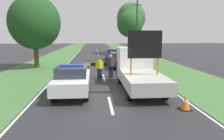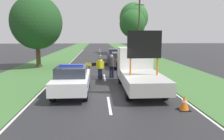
{
  "view_description": "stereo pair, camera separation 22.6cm",
  "coord_description": "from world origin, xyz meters",
  "px_view_note": "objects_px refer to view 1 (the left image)",
  "views": [
    {
      "loc": [
        -0.74,
        -11.38,
        3.14
      ],
      "look_at": [
        0.35,
        1.57,
        1.1
      ],
      "focal_mm": 35.0,
      "sensor_mm": 36.0,
      "label": 1
    },
    {
      "loc": [
        -0.52,
        -11.4,
        3.14
      ],
      "look_at": [
        0.35,
        1.57,
        1.1
      ],
      "focal_mm": 35.0,
      "sensor_mm": 36.0,
      "label": 2
    }
  ],
  "objects_px": {
    "queued_car_hatch_blue": "(113,55)",
    "work_truck": "(138,69)",
    "road_barrier": "(102,65)",
    "roadside_tree_mid_left": "(130,24)",
    "police_car": "(72,79)",
    "queued_car_wagon_maroon": "(119,60)",
    "roadside_tree_near_left": "(131,18)",
    "utility_pole": "(137,29)",
    "pedestrian_civilian": "(111,64)",
    "traffic_cone_centre_front": "(186,102)",
    "police_officer": "(99,66)",
    "traffic_cone_near_police": "(163,84)",
    "roadside_tree_near_right": "(35,22)"
  },
  "relations": [
    {
      "from": "queued_car_wagon_maroon",
      "to": "roadside_tree_near_right",
      "type": "relative_size",
      "value": 0.63
    },
    {
      "from": "police_car",
      "to": "roadside_tree_mid_left",
      "type": "bearing_deg",
      "value": 69.81
    },
    {
      "from": "traffic_cone_near_police",
      "to": "roadside_tree_near_left",
      "type": "distance_m",
      "value": 27.86
    },
    {
      "from": "queued_car_hatch_blue",
      "to": "roadside_tree_near_left",
      "type": "relative_size",
      "value": 0.45
    },
    {
      "from": "road_barrier",
      "to": "pedestrian_civilian",
      "type": "relative_size",
      "value": 1.55
    },
    {
      "from": "queued_car_hatch_blue",
      "to": "pedestrian_civilian",
      "type": "bearing_deg",
      "value": 84.08
    },
    {
      "from": "work_truck",
      "to": "roadside_tree_near_left",
      "type": "bearing_deg",
      "value": -97.1
    },
    {
      "from": "police_officer",
      "to": "pedestrian_civilian",
      "type": "bearing_deg",
      "value": -123.09
    },
    {
      "from": "police_car",
      "to": "traffic_cone_centre_front",
      "type": "bearing_deg",
      "value": -34.74
    },
    {
      "from": "traffic_cone_centre_front",
      "to": "roadside_tree_mid_left",
      "type": "height_order",
      "value": "roadside_tree_mid_left"
    },
    {
      "from": "police_officer",
      "to": "roadside_tree_mid_left",
      "type": "relative_size",
      "value": 0.22
    },
    {
      "from": "queued_car_wagon_maroon",
      "to": "roadside_tree_near_left",
      "type": "relative_size",
      "value": 0.5
    },
    {
      "from": "traffic_cone_centre_front",
      "to": "queued_car_hatch_blue",
      "type": "relative_size",
      "value": 0.16
    },
    {
      "from": "queued_car_hatch_blue",
      "to": "work_truck",
      "type": "bearing_deg",
      "value": 90.75
    },
    {
      "from": "police_officer",
      "to": "traffic_cone_near_police",
      "type": "height_order",
      "value": "police_officer"
    },
    {
      "from": "police_car",
      "to": "queued_car_wagon_maroon",
      "type": "bearing_deg",
      "value": 65.91
    },
    {
      "from": "pedestrian_civilian",
      "to": "police_officer",
      "type": "bearing_deg",
      "value": 178.95
    },
    {
      "from": "queued_car_wagon_maroon",
      "to": "roadside_tree_near_left",
      "type": "bearing_deg",
      "value": -103.48
    },
    {
      "from": "road_barrier",
      "to": "traffic_cone_centre_front",
      "type": "distance_m",
      "value": 8.53
    },
    {
      "from": "road_barrier",
      "to": "roadside_tree_mid_left",
      "type": "height_order",
      "value": "roadside_tree_mid_left"
    },
    {
      "from": "roadside_tree_near_left",
      "to": "utility_pole",
      "type": "bearing_deg",
      "value": -95.64
    },
    {
      "from": "police_officer",
      "to": "roadside_tree_near_right",
      "type": "height_order",
      "value": "roadside_tree_near_right"
    },
    {
      "from": "work_truck",
      "to": "queued_car_wagon_maroon",
      "type": "height_order",
      "value": "work_truck"
    },
    {
      "from": "work_truck",
      "to": "queued_car_wagon_maroon",
      "type": "distance_m",
      "value": 8.89
    },
    {
      "from": "police_car",
      "to": "queued_car_hatch_blue",
      "type": "distance_m",
      "value": 16.23
    },
    {
      "from": "road_barrier",
      "to": "utility_pole",
      "type": "height_order",
      "value": "utility_pole"
    },
    {
      "from": "roadside_tree_mid_left",
      "to": "roadside_tree_near_left",
      "type": "bearing_deg",
      "value": 76.93
    },
    {
      "from": "queued_car_hatch_blue",
      "to": "roadside_tree_mid_left",
      "type": "bearing_deg",
      "value": -112.44
    },
    {
      "from": "work_truck",
      "to": "roadside_tree_near_left",
      "type": "distance_m",
      "value": 27.13
    },
    {
      "from": "roadside_tree_near_left",
      "to": "police_car",
      "type": "bearing_deg",
      "value": -106.01
    },
    {
      "from": "queued_car_wagon_maroon",
      "to": "queued_car_hatch_blue",
      "type": "relative_size",
      "value": 1.1
    },
    {
      "from": "pedestrian_civilian",
      "to": "roadside_tree_near_left",
      "type": "relative_size",
      "value": 0.19
    },
    {
      "from": "queued_car_wagon_maroon",
      "to": "utility_pole",
      "type": "distance_m",
      "value": 8.09
    },
    {
      "from": "traffic_cone_centre_front",
      "to": "traffic_cone_near_police",
      "type": "bearing_deg",
      "value": 88.4
    },
    {
      "from": "police_officer",
      "to": "police_car",
      "type": "bearing_deg",
      "value": 96.23
    },
    {
      "from": "police_car",
      "to": "pedestrian_civilian",
      "type": "height_order",
      "value": "pedestrian_civilian"
    },
    {
      "from": "pedestrian_civilian",
      "to": "traffic_cone_centre_front",
      "type": "height_order",
      "value": "pedestrian_civilian"
    },
    {
      "from": "roadside_tree_mid_left",
      "to": "queued_car_hatch_blue",
      "type": "bearing_deg",
      "value": -112.44
    },
    {
      "from": "traffic_cone_near_police",
      "to": "roadside_tree_near_right",
      "type": "bearing_deg",
      "value": 134.32
    },
    {
      "from": "police_car",
      "to": "traffic_cone_near_police",
      "type": "bearing_deg",
      "value": 0.06
    },
    {
      "from": "police_car",
      "to": "utility_pole",
      "type": "bearing_deg",
      "value": 64.0
    },
    {
      "from": "traffic_cone_near_police",
      "to": "utility_pole",
      "type": "xyz_separation_m",
      "value": [
        1.65,
        16.35,
        3.68
      ]
    },
    {
      "from": "road_barrier",
      "to": "roadside_tree_near_right",
      "type": "distance_m",
      "value": 8.97
    },
    {
      "from": "queued_car_hatch_blue",
      "to": "traffic_cone_near_police",
      "type": "bearing_deg",
      "value": 95.64
    },
    {
      "from": "police_car",
      "to": "utility_pole",
      "type": "height_order",
      "value": "utility_pole"
    },
    {
      "from": "traffic_cone_near_police",
      "to": "traffic_cone_centre_front",
      "type": "height_order",
      "value": "traffic_cone_near_police"
    },
    {
      "from": "police_car",
      "to": "work_truck",
      "type": "distance_m",
      "value": 3.99
    },
    {
      "from": "queued_car_wagon_maroon",
      "to": "roadside_tree_near_left",
      "type": "xyz_separation_m",
      "value": [
        4.18,
        17.44,
        5.51
      ]
    },
    {
      "from": "traffic_cone_near_police",
      "to": "queued_car_wagon_maroon",
      "type": "height_order",
      "value": "queued_car_wagon_maroon"
    },
    {
      "from": "police_car",
      "to": "work_truck",
      "type": "xyz_separation_m",
      "value": [
        3.82,
        1.1,
        0.33
      ]
    }
  ]
}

